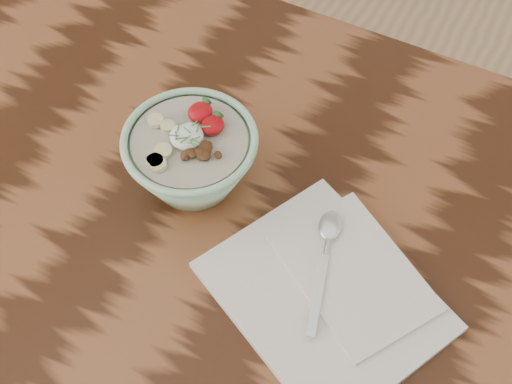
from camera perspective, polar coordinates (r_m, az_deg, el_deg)
table at (r=97.12cm, az=0.96°, el=-8.59°), size 160.00×90.00×75.00cm
breakfast_bowl at (r=91.22cm, az=-5.18°, el=2.80°), size 17.18×17.18×11.38cm
napkin at (r=86.97cm, az=6.01°, el=-7.88°), size 33.20×30.90×1.63cm
spoon at (r=88.68cm, az=5.72°, el=-3.99°), size 6.40×17.21×0.91cm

